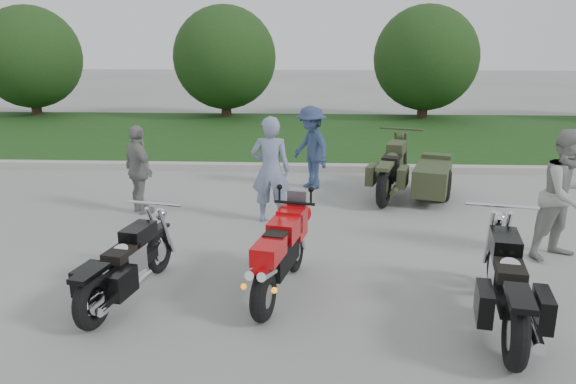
{
  "coord_description": "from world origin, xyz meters",
  "views": [
    {
      "loc": [
        0.19,
        -6.61,
        3.13
      ],
      "look_at": [
        -0.19,
        1.44,
        0.8
      ],
      "focal_mm": 35.0,
      "sensor_mm": 36.0,
      "label": 1
    }
  ],
  "objects_px": {
    "person_denim": "(311,148)",
    "person_stripe": "(271,170)",
    "sportbike_red": "(280,253)",
    "cruiser_right": "(507,288)",
    "person_back": "(139,170)",
    "cruiser_sidecar": "(415,175)",
    "person_grey": "(567,195)",
    "cruiser_left": "(125,268)"
  },
  "relations": [
    {
      "from": "sportbike_red",
      "to": "cruiser_right",
      "type": "distance_m",
      "value": 2.58
    },
    {
      "from": "person_grey",
      "to": "cruiser_left",
      "type": "bearing_deg",
      "value": 168.17
    },
    {
      "from": "sportbike_red",
      "to": "person_grey",
      "type": "bearing_deg",
      "value": 32.24
    },
    {
      "from": "person_denim",
      "to": "person_grey",
      "type": "bearing_deg",
      "value": 12.38
    },
    {
      "from": "cruiser_left",
      "to": "person_grey",
      "type": "relative_size",
      "value": 1.14
    },
    {
      "from": "sportbike_red",
      "to": "cruiser_left",
      "type": "xyz_separation_m",
      "value": [
        -1.82,
        -0.23,
        -0.13
      ]
    },
    {
      "from": "cruiser_left",
      "to": "person_grey",
      "type": "xyz_separation_m",
      "value": [
        5.74,
        1.62,
        0.51
      ]
    },
    {
      "from": "person_grey",
      "to": "person_back",
      "type": "bearing_deg",
      "value": 137.64
    },
    {
      "from": "cruiser_right",
      "to": "person_back",
      "type": "xyz_separation_m",
      "value": [
        -5.14,
        3.8,
        0.3
      ]
    },
    {
      "from": "person_denim",
      "to": "person_back",
      "type": "relative_size",
      "value": 1.08
    },
    {
      "from": "person_denim",
      "to": "person_back",
      "type": "height_order",
      "value": "person_denim"
    },
    {
      "from": "person_back",
      "to": "sportbike_red",
      "type": "bearing_deg",
      "value": 178.83
    },
    {
      "from": "cruiser_left",
      "to": "person_grey",
      "type": "height_order",
      "value": "person_grey"
    },
    {
      "from": "cruiser_right",
      "to": "person_back",
      "type": "bearing_deg",
      "value": 154.35
    },
    {
      "from": "cruiser_sidecar",
      "to": "person_grey",
      "type": "height_order",
      "value": "person_grey"
    },
    {
      "from": "person_stripe",
      "to": "sportbike_red",
      "type": "bearing_deg",
      "value": 100.14
    },
    {
      "from": "cruiser_left",
      "to": "person_back",
      "type": "height_order",
      "value": "person_back"
    },
    {
      "from": "cruiser_sidecar",
      "to": "person_stripe",
      "type": "distance_m",
      "value": 3.08
    },
    {
      "from": "cruiser_sidecar",
      "to": "person_back",
      "type": "distance_m",
      "value": 5.13
    },
    {
      "from": "sportbike_red",
      "to": "person_back",
      "type": "height_order",
      "value": "person_back"
    },
    {
      "from": "person_denim",
      "to": "person_stripe",
      "type": "bearing_deg",
      "value": -50.42
    },
    {
      "from": "person_back",
      "to": "cruiser_left",
      "type": "bearing_deg",
      "value": 152.37
    },
    {
      "from": "person_stripe",
      "to": "person_back",
      "type": "distance_m",
      "value": 2.37
    },
    {
      "from": "sportbike_red",
      "to": "person_denim",
      "type": "height_order",
      "value": "person_denim"
    },
    {
      "from": "cruiser_right",
      "to": "sportbike_red",
      "type": "bearing_deg",
      "value": 175.46
    },
    {
      "from": "cruiser_right",
      "to": "person_stripe",
      "type": "bearing_deg",
      "value": 139.97
    },
    {
      "from": "sportbike_red",
      "to": "person_grey",
      "type": "height_order",
      "value": "person_grey"
    },
    {
      "from": "person_grey",
      "to": "person_back",
      "type": "xyz_separation_m",
      "value": [
        -6.57,
        1.74,
        -0.14
      ]
    },
    {
      "from": "person_stripe",
      "to": "person_denim",
      "type": "distance_m",
      "value": 2.22
    },
    {
      "from": "sportbike_red",
      "to": "cruiser_sidecar",
      "type": "xyz_separation_m",
      "value": [
        2.34,
        4.24,
        -0.09
      ]
    },
    {
      "from": "sportbike_red",
      "to": "cruiser_right",
      "type": "xyz_separation_m",
      "value": [
        2.48,
        -0.68,
        -0.07
      ]
    },
    {
      "from": "sportbike_red",
      "to": "cruiser_sidecar",
      "type": "relative_size",
      "value": 0.78
    },
    {
      "from": "cruiser_left",
      "to": "person_denim",
      "type": "relative_size",
      "value": 1.25
    },
    {
      "from": "cruiser_right",
      "to": "person_stripe",
      "type": "distance_m",
      "value": 4.46
    },
    {
      "from": "sportbike_red",
      "to": "person_stripe",
      "type": "height_order",
      "value": "person_stripe"
    },
    {
      "from": "cruiser_right",
      "to": "person_grey",
      "type": "xyz_separation_m",
      "value": [
        1.43,
        2.06,
        0.45
      ]
    },
    {
      "from": "sportbike_red",
      "to": "cruiser_right",
      "type": "bearing_deg",
      "value": -2.57
    },
    {
      "from": "sportbike_red",
      "to": "cruiser_sidecar",
      "type": "height_order",
      "value": "cruiser_sidecar"
    },
    {
      "from": "person_denim",
      "to": "cruiser_right",
      "type": "bearing_deg",
      "value": -12.12
    },
    {
      "from": "cruiser_sidecar",
      "to": "person_grey",
      "type": "bearing_deg",
      "value": -44.32
    },
    {
      "from": "sportbike_red",
      "to": "person_grey",
      "type": "relative_size",
      "value": 1.06
    },
    {
      "from": "sportbike_red",
      "to": "person_denim",
      "type": "distance_m",
      "value": 4.9
    }
  ]
}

